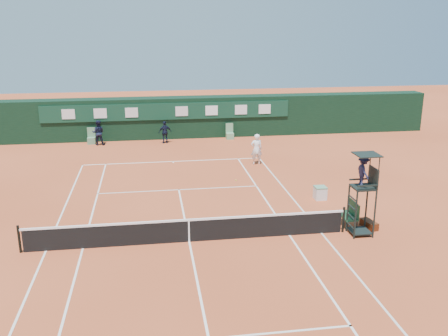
% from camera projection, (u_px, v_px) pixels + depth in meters
% --- Properties ---
extents(ground, '(90.00, 90.00, 0.00)m').
position_uv_depth(ground, '(189.00, 242.00, 19.83)').
color(ground, '#C2542D').
rests_on(ground, ground).
extents(court_lines, '(11.05, 23.85, 0.01)m').
position_uv_depth(court_lines, '(189.00, 242.00, 19.83)').
color(court_lines, white).
rests_on(court_lines, ground).
extents(tennis_net, '(12.90, 0.10, 1.10)m').
position_uv_depth(tennis_net, '(189.00, 230.00, 19.69)').
color(tennis_net, black).
rests_on(tennis_net, ground).
extents(back_wall, '(40.00, 1.65, 3.00)m').
position_uv_depth(back_wall, '(168.00, 117.00, 37.17)').
color(back_wall, black).
rests_on(back_wall, ground).
extents(linesman_chair_left, '(0.55, 0.50, 1.15)m').
position_uv_depth(linesman_chair_left, '(91.00, 139.00, 35.52)').
color(linesman_chair_left, '#558260').
rests_on(linesman_chair_left, ground).
extents(linesman_chair_right, '(0.55, 0.50, 1.15)m').
position_uv_depth(linesman_chair_right, '(230.00, 135.00, 36.97)').
color(linesman_chair_right, '#63986C').
rests_on(linesman_chair_right, ground).
extents(umpire_chair, '(0.96, 0.95, 3.42)m').
position_uv_depth(umpire_chair, '(364.00, 177.00, 19.82)').
color(umpire_chair, black).
rests_on(umpire_chair, ground).
extents(player_bench, '(0.56, 1.20, 1.10)m').
position_uv_depth(player_bench, '(350.00, 212.00, 21.25)').
color(player_bench, '#183C24').
rests_on(player_bench, ground).
extents(tennis_bag, '(0.54, 0.91, 0.32)m').
position_uv_depth(tennis_bag, '(369.00, 224.00, 21.11)').
color(tennis_bag, black).
rests_on(tennis_bag, ground).
extents(cooler, '(0.57, 0.57, 0.65)m').
position_uv_depth(cooler, '(320.00, 193.00, 24.48)').
color(cooler, silver).
rests_on(cooler, ground).
extents(tennis_ball, '(0.08, 0.08, 0.08)m').
position_uv_depth(tennis_ball, '(236.00, 180.00, 27.34)').
color(tennis_ball, '#C8E034').
rests_on(tennis_ball, ground).
extents(player, '(0.70, 0.46, 1.90)m').
position_uv_depth(player, '(256.00, 149.00, 30.25)').
color(player, white).
rests_on(player, ground).
extents(ball_kid_left, '(0.91, 0.73, 1.77)m').
position_uv_depth(ball_kid_left, '(98.00, 133.00, 35.02)').
color(ball_kid_left, black).
rests_on(ball_kid_left, ground).
extents(ball_kid_right, '(1.00, 0.60, 1.59)m').
position_uv_depth(ball_kid_right, '(165.00, 132.00, 35.56)').
color(ball_kid_right, black).
rests_on(ball_kid_right, ground).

